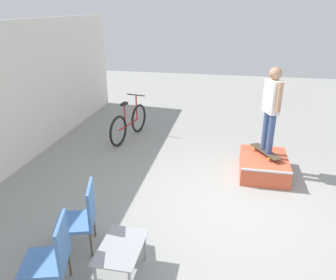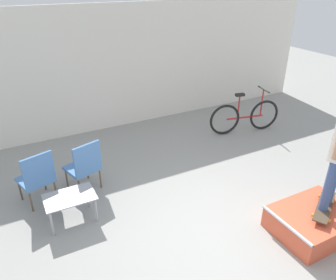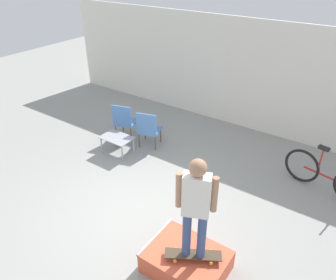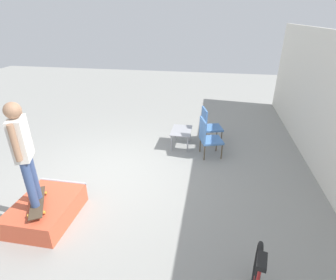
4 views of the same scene
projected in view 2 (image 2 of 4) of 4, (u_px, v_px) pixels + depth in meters
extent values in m
plane|color=gray|center=(211.00, 241.00, 4.91)|extent=(24.00, 24.00, 0.00)
cube|color=white|center=(106.00, 70.00, 7.85)|extent=(12.00, 0.06, 3.00)
cube|color=#DB5638|center=(314.00, 221.00, 5.02)|extent=(1.23, 0.94, 0.37)
cylinder|color=#B7B7BC|center=(286.00, 225.00, 4.69)|extent=(0.05, 0.94, 0.05)
cube|color=#473828|center=(325.00, 206.00, 4.93)|extent=(0.85, 0.61, 0.02)
cylinder|color=gold|center=(319.00, 196.00, 5.20)|extent=(0.06, 0.05, 0.05)
cylinder|color=gold|center=(335.00, 201.00, 5.09)|extent=(0.06, 0.05, 0.05)
cylinder|color=gold|center=(313.00, 215.00, 4.80)|extent=(0.06, 0.05, 0.05)
cylinder|color=gold|center=(329.00, 221.00, 4.69)|extent=(0.06, 0.05, 0.05)
cylinder|color=#384C7A|center=(329.00, 186.00, 4.66)|extent=(0.13, 0.13, 0.83)
cylinder|color=#384C7A|center=(333.00, 179.00, 4.81)|extent=(0.13, 0.13, 0.83)
cube|color=#9E9EA3|center=(70.00, 197.00, 5.11)|extent=(0.78, 0.53, 0.02)
cylinder|color=#9E9EA3|center=(52.00, 224.00, 4.91)|extent=(0.04, 0.04, 0.45)
cylinder|color=#9E9EA3|center=(96.00, 210.00, 5.19)|extent=(0.04, 0.04, 0.45)
cylinder|color=#9E9EA3|center=(47.00, 208.00, 5.25)|extent=(0.04, 0.04, 0.45)
cylinder|color=#9E9EA3|center=(89.00, 196.00, 5.53)|extent=(0.04, 0.04, 0.45)
cylinder|color=brown|center=(44.00, 180.00, 5.98)|extent=(0.03, 0.03, 0.40)
cylinder|color=brown|center=(20.00, 190.00, 5.71)|extent=(0.03, 0.03, 0.40)
cylinder|color=brown|center=(56.00, 191.00, 5.70)|extent=(0.03, 0.03, 0.40)
cylinder|color=brown|center=(31.00, 202.00, 5.43)|extent=(0.03, 0.03, 0.40)
cube|color=#4C7AB7|center=(36.00, 180.00, 5.60)|extent=(0.65, 0.65, 0.05)
cube|color=#4C7AB7|center=(39.00, 170.00, 5.31)|extent=(0.51, 0.19, 0.55)
cylinder|color=brown|center=(87.00, 169.00, 6.31)|extent=(0.03, 0.03, 0.40)
cylinder|color=brown|center=(67.00, 178.00, 6.04)|extent=(0.03, 0.03, 0.40)
cylinder|color=brown|center=(100.00, 178.00, 6.03)|extent=(0.03, 0.03, 0.40)
cylinder|color=brown|center=(79.00, 188.00, 5.76)|extent=(0.03, 0.03, 0.40)
cube|color=#4C7AB7|center=(82.00, 168.00, 5.93)|extent=(0.65, 0.65, 0.05)
cube|color=#4C7AB7|center=(87.00, 159.00, 5.64)|extent=(0.51, 0.19, 0.55)
torus|color=black|center=(264.00, 115.00, 8.23)|extent=(0.77, 0.22, 0.78)
torus|color=black|center=(225.00, 120.00, 7.97)|extent=(0.77, 0.22, 0.78)
cylinder|color=#AD2323|center=(245.00, 117.00, 8.10)|extent=(0.96, 0.24, 0.04)
cylinder|color=#AD2323|center=(239.00, 107.00, 7.92)|extent=(0.04, 0.04, 0.57)
cube|color=black|center=(240.00, 95.00, 7.77)|extent=(0.24, 0.14, 0.06)
cylinder|color=#AD2323|center=(262.00, 103.00, 8.05)|extent=(0.04, 0.04, 0.68)
cylinder|color=black|center=(264.00, 89.00, 7.89)|extent=(0.14, 0.52, 0.03)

